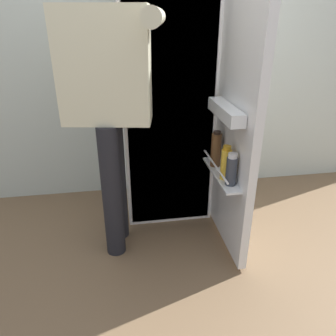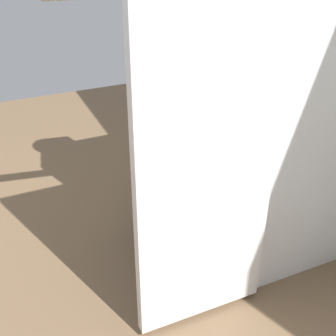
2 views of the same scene
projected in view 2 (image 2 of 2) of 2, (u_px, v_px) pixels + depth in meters
The scene contains 3 objects.
ground_plane at pixel (179, 266), 2.36m from camera, with size 5.62×5.62×0.00m, color brown.
refrigerator at pixel (276, 107), 2.08m from camera, with size 0.66×1.16×1.68m.
person at pixel (160, 55), 2.16m from camera, with size 0.58×0.85×1.69m.
Camera 2 is at (1.59, -0.78, 1.65)m, focal length 47.35 mm.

